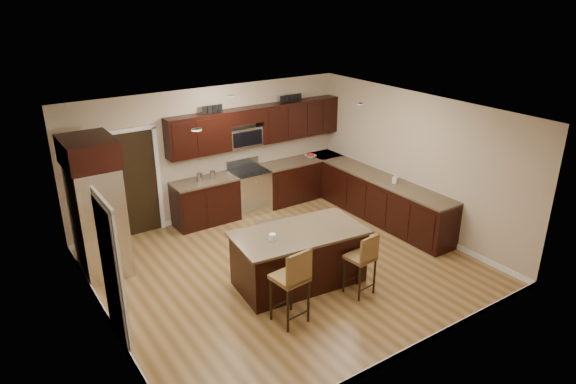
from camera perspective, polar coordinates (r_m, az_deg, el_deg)
floor at (r=8.96m, az=-0.13°, el=-8.40°), size 6.00×6.00×0.00m
ceiling at (r=7.94m, az=-0.14°, el=8.65°), size 6.00×6.00×0.00m
wall_back at (r=10.62m, az=-8.44°, el=4.30°), size 6.00×0.00×6.00m
wall_left at (r=7.28m, az=-20.24°, el=-5.40°), size 0.00×5.50×5.50m
wall_right at (r=10.23m, az=13.99°, el=3.19°), size 0.00×5.50×5.50m
base_cabinets at (r=10.81m, az=3.98°, el=-0.19°), size 4.02×3.96×0.92m
upper_cabinets at (r=10.81m, az=-3.19°, el=7.54°), size 4.00×0.33×0.80m
range at (r=10.95m, az=-4.31°, el=0.17°), size 0.76×0.64×1.11m
microwave at (r=10.71m, az=-4.90°, el=6.13°), size 0.76×0.31×0.40m
doorway at (r=10.16m, az=-16.68°, el=0.85°), size 0.85×0.03×2.06m
pantry_door at (r=7.18m, az=-19.11°, el=-8.65°), size 0.03×0.80×2.04m
letter_decor at (r=10.64m, az=-3.92°, el=9.80°), size 2.20×0.03×0.15m
island at (r=8.35m, az=1.22°, el=-7.45°), size 2.20×1.31×0.92m
stool_left at (r=7.24m, az=0.55°, el=-9.55°), size 0.49×0.49×1.19m
stool_right at (r=8.01m, az=8.37°, el=-7.22°), size 0.43×0.43×1.05m
refrigerator at (r=8.90m, az=-20.51°, el=-1.47°), size 0.79×1.01×2.35m
floor_mat at (r=10.50m, az=-1.33°, el=-3.56°), size 0.94×0.75×0.01m
fruit_bowl at (r=11.61m, az=2.51°, el=4.00°), size 0.26×0.26×0.06m
soap_bottle at (r=10.27m, az=11.79°, el=1.45°), size 0.11×0.11×0.18m
canister_tall at (r=10.30m, az=-9.80°, el=1.66°), size 0.12×0.12×0.18m
canister_short at (r=10.41m, az=-8.38°, el=1.93°), size 0.11×0.11×0.17m
island_jar at (r=7.85m, az=-1.75°, el=-5.01°), size 0.10×0.10×0.10m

